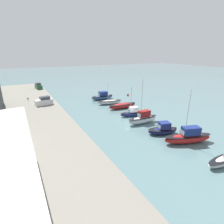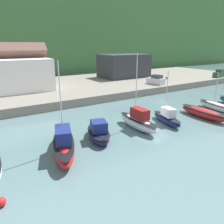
# 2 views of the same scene
# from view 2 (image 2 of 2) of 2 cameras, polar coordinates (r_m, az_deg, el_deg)

# --- Properties ---
(ground_plane) EXTENTS (320.00, 320.00, 0.00)m
(ground_plane) POSITION_cam_2_polar(r_m,az_deg,el_deg) (30.41, 10.26, -2.83)
(ground_plane) COLOR slate
(hillside_backdrop) EXTENTS (240.00, 53.47, 43.43)m
(hillside_backdrop) POSITION_cam_2_polar(r_m,az_deg,el_deg) (103.40, -23.77, 22.24)
(hillside_backdrop) COLOR #42703D
(hillside_backdrop) RESTS_ON ground_plane
(quay_promenade) EXTENTS (104.46, 28.11, 1.46)m
(quay_promenade) POSITION_cam_2_polar(r_m,az_deg,el_deg) (52.21, -10.28, 6.41)
(quay_promenade) COLOR gray
(quay_promenade) RESTS_ON ground_plane
(yacht_club_building) EXTENTS (12.82, 8.62, 6.24)m
(yacht_club_building) POSITION_cam_2_polar(r_m,az_deg,el_deg) (62.40, 3.12, 11.96)
(yacht_club_building) COLOR #2D3338
(yacht_club_building) RESTS_ON quay_promenade
(moored_boat_1) EXTENTS (4.55, 8.43, 8.92)m
(moored_boat_1) POSITION_cam_2_polar(r_m,az_deg,el_deg) (21.91, -12.49, -8.15)
(moored_boat_1) COLOR red
(moored_boat_1) RESTS_ON ground_plane
(moored_boat_2) EXTENTS (3.85, 5.97, 2.24)m
(moored_boat_2) POSITION_cam_2_polar(r_m,az_deg,el_deg) (24.70, -3.53, -5.39)
(moored_boat_2) COLOR navy
(moored_boat_2) RESTS_ON ground_plane
(moored_boat_3) EXTENTS (1.94, 7.12, 9.39)m
(moored_boat_3) POSITION_cam_2_polar(r_m,az_deg,el_deg) (27.73, 6.81, -2.39)
(moored_boat_3) COLOR white
(moored_boat_3) RESTS_ON ground_plane
(moored_boat_4) EXTENTS (2.89, 6.13, 7.01)m
(moored_boat_4) POSITION_cam_2_polar(r_m,az_deg,el_deg) (30.44, 14.17, -1.43)
(moored_boat_4) COLOR navy
(moored_boat_4) RESTS_ON ground_plane
(moored_boat_5) EXTENTS (2.55, 8.00, 1.30)m
(moored_boat_5) POSITION_cam_2_polar(r_m,az_deg,el_deg) (34.68, 22.81, -0.21)
(moored_boat_5) COLOR red
(moored_boat_5) RESTS_ON ground_plane
(moored_boat_6) EXTENTS (3.20, 7.38, 6.15)m
(moored_boat_6) POSITION_cam_2_polar(r_m,az_deg,el_deg) (39.39, 25.60, 1.37)
(moored_boat_6) COLOR white
(moored_boat_6) RESTS_ON ground_plane
(parked_car_0) EXTENTS (2.26, 4.38, 2.16)m
(parked_car_0) POSITION_cam_2_polar(r_m,az_deg,el_deg) (52.02, 11.40, 8.16)
(parked_car_0) COLOR silver
(parked_car_0) RESTS_ON quay_promenade
(parked_car_1) EXTENTS (4.39, 2.29, 2.16)m
(parked_car_1) POSITION_cam_2_polar(r_m,az_deg,el_deg) (69.24, 26.24, 8.93)
(parked_car_1) COLOR #1E4C2D
(parked_car_1) RESTS_ON quay_promenade
(dog_on_quay) EXTENTS (0.87, 0.59, 0.68)m
(dog_on_quay) POSITION_cam_2_polar(r_m,az_deg,el_deg) (59.50, 14.14, 8.64)
(dog_on_quay) COLOR black
(dog_on_quay) RESTS_ON quay_promenade
(mooring_buoy_1) EXTENTS (0.64, 0.64, 0.64)m
(mooring_buoy_1) POSITION_cam_2_polar(r_m,az_deg,el_deg) (17.25, -27.00, -20.21)
(mooring_buoy_1) COLOR red
(mooring_buoy_1) RESTS_ON ground_plane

